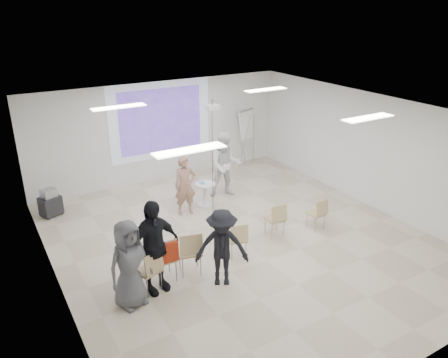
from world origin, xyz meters
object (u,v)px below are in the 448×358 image
chair_right_inner (277,217)px  audience_mid (222,243)px  chair_right_far (319,212)px  audience_outer (129,259)px  chair_far_left (150,268)px  chair_left_mid (165,256)px  audience_left (153,241)px  player_left (185,182)px  chair_left_inner (190,250)px  pedestal_table (205,193)px  player_right (226,162)px  laptop (189,249)px  chair_center (238,237)px  flipchart_easel (247,125)px  av_cart (50,203)px

chair_right_inner → audience_mid: audience_mid is taller
chair_right_far → audience_outer: bearing=-179.7°
chair_far_left → audience_mid: 1.41m
chair_left_mid → audience_left: size_ratio=0.44×
audience_mid → player_left: bearing=106.7°
player_left → chair_left_inner: size_ratio=1.83×
player_left → chair_left_mid: bearing=-114.9°
chair_left_inner → pedestal_table: bearing=72.1°
player_right → chair_right_inner: bearing=-72.7°
chair_left_mid → laptop: (0.55, 0.06, -0.05)m
player_left → chair_left_mid: (-1.66, -2.49, -0.32)m
chair_right_inner → chair_center: bearing=-160.3°
player_left → chair_right_inner: bearing=-50.8°
chair_center → audience_outer: 2.55m
chair_right_inner → audience_left: (-3.22, -0.47, 0.58)m
chair_center → chair_left_inner: bearing=-163.4°
chair_right_far → chair_center: bearing=177.2°
pedestal_table → audience_mid: (-1.39, -3.24, 0.52)m
chair_left_mid → flipchart_easel: (5.01, 4.75, 0.83)m
chair_right_inner → audience_outer: 3.83m
audience_outer → chair_right_far: bearing=-9.7°
player_right → chair_far_left: player_right is taller
chair_left_mid → audience_outer: (-0.81, -0.33, 0.38)m
chair_left_inner → audience_left: bearing=-156.4°
chair_center → chair_right_inner: bearing=27.8°
chair_left_inner → chair_right_far: size_ratio=1.22×
player_right → audience_left: 4.59m
player_left → chair_far_left: bearing=-118.6°
player_left → chair_far_left: 3.37m
chair_left_mid → av_cart: chair_left_mid is taller
chair_far_left → audience_outer: audience_outer is taller
chair_center → flipchart_easel: size_ratio=0.44×
laptop → chair_center: bearing=-166.8°
player_left → flipchart_easel: flipchart_easel is taller
player_right → chair_right_inner: 2.67m
player_right → chair_far_left: (-3.50, -3.11, -0.50)m
chair_left_inner → chair_center: chair_left_inner is taller
chair_far_left → chair_left_inner: 0.91m
chair_right_far → av_cart: chair_right_far is taller
flipchart_easel → chair_left_inner: bearing=-152.3°
pedestal_table → chair_center: bearing=-103.5°
audience_outer → chair_center: bearing=-6.8°
chair_right_far → audience_outer: (-4.83, -0.41, 0.48)m
chair_left_inner → chair_far_left: bearing=-155.7°
pedestal_table → chair_right_inner: bearing=-74.8°
player_right → chair_left_mid: 4.31m
pedestal_table → chair_left_mid: (-2.31, -2.62, 0.19)m
audience_mid → av_cart: audience_mid is taller
audience_mid → chair_left_mid: bearing=176.3°
audience_outer → chair_far_left: bearing=4.5°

